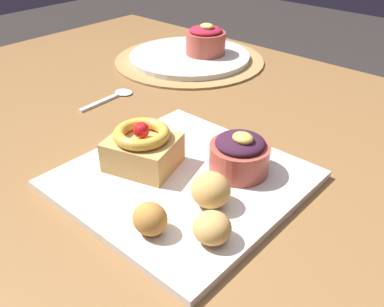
# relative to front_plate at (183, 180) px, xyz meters

# --- Properties ---
(dining_table) EXTENTS (1.43, 0.91, 0.73)m
(dining_table) POSITION_rel_front_plate_xyz_m (-0.06, 0.13, -0.10)
(dining_table) COLOR brown
(dining_table) RESTS_ON ground_plane
(woven_placemat) EXTENTS (0.36, 0.36, 0.00)m
(woven_placemat) POSITION_rel_front_plate_xyz_m (-0.33, 0.38, -0.00)
(woven_placemat) COLOR #997A47
(woven_placemat) RESTS_ON dining_table
(front_plate) EXTENTS (0.30, 0.30, 0.01)m
(front_plate) POSITION_rel_front_plate_xyz_m (0.00, 0.00, 0.00)
(front_plate) COLOR silver
(front_plate) RESTS_ON dining_table
(cake_slice) EXTENTS (0.11, 0.11, 0.07)m
(cake_slice) POSITION_rel_front_plate_xyz_m (-0.06, -0.02, 0.04)
(cake_slice) COLOR tan
(cake_slice) RESTS_ON front_plate
(berry_ramekin) EXTENTS (0.08, 0.08, 0.07)m
(berry_ramekin) POSITION_rel_front_plate_xyz_m (0.05, 0.06, 0.03)
(berry_ramekin) COLOR #B24C3D
(berry_ramekin) RESTS_ON front_plate
(fritter_front) EXTENTS (0.05, 0.05, 0.05)m
(fritter_front) POSITION_rel_front_plate_xyz_m (0.07, -0.02, 0.03)
(fritter_front) COLOR tan
(fritter_front) RESTS_ON front_plate
(fritter_middle) EXTENTS (0.04, 0.04, 0.04)m
(fritter_middle) POSITION_rel_front_plate_xyz_m (0.11, -0.07, 0.02)
(fritter_middle) COLOR tan
(fritter_middle) RESTS_ON front_plate
(fritter_back) EXTENTS (0.04, 0.04, 0.04)m
(fritter_back) POSITION_rel_front_plate_xyz_m (0.05, -0.11, 0.03)
(fritter_back) COLOR #BC7F38
(fritter_back) RESTS_ON front_plate
(back_plate) EXTENTS (0.29, 0.29, 0.01)m
(back_plate) POSITION_rel_front_plate_xyz_m (-0.33, 0.38, 0.01)
(back_plate) COLOR silver
(back_plate) RESTS_ON woven_placemat
(back_ramekin) EXTENTS (0.09, 0.09, 0.07)m
(back_ramekin) POSITION_rel_front_plate_xyz_m (-0.30, 0.41, 0.04)
(back_ramekin) COLOR #B24C3D
(back_ramekin) RESTS_ON back_plate
(spoon) EXTENTS (0.04, 0.13, 0.00)m
(spoon) POSITION_rel_front_plate_xyz_m (-0.30, 0.12, -0.00)
(spoon) COLOR silver
(spoon) RESTS_ON dining_table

